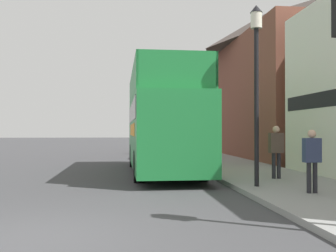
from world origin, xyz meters
TOP-DOWN VIEW (x-y plane):
  - ground_plane at (0.00, 21.00)m, footprint 144.00×144.00m
  - sidewalk at (6.47, 18.00)m, footprint 3.63×108.00m
  - brick_terrace_rear at (11.28, 20.09)m, footprint 6.00×18.87m
  - tour_bus at (3.03, 9.66)m, footprint 2.56×9.60m
  - parked_car_ahead_of_bus at (3.54, 17.70)m, footprint 1.94×4.49m
  - pedestrian_second at (6.22, 3.13)m, footprint 0.42×0.23m
  - pedestrian_third at (6.49, 6.16)m, footprint 0.46×0.25m
  - lamp_post_nearest at (5.23, 4.47)m, footprint 0.35×0.35m
  - lamp_post_second at (5.32, 12.68)m, footprint 0.35×0.35m
  - lamp_post_third at (5.21, 20.90)m, footprint 0.35×0.35m

SIDE VIEW (x-z plane):
  - ground_plane at x=0.00m, z-range 0.00..0.00m
  - sidewalk at x=6.47m, z-range 0.00..0.14m
  - parked_car_ahead_of_bus at x=3.54m, z-range -0.05..1.40m
  - pedestrian_second at x=6.22m, z-range 0.30..1.91m
  - pedestrian_third at x=6.49m, z-range 0.32..2.06m
  - tour_bus at x=3.03m, z-range -0.17..3.95m
  - lamp_post_second at x=5.32m, z-range 1.06..5.98m
  - lamp_post_third at x=5.21m, z-range 1.08..6.23m
  - lamp_post_nearest at x=5.23m, z-range 1.08..6.26m
  - brick_terrace_rear at x=11.28m, z-range 0.00..9.91m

